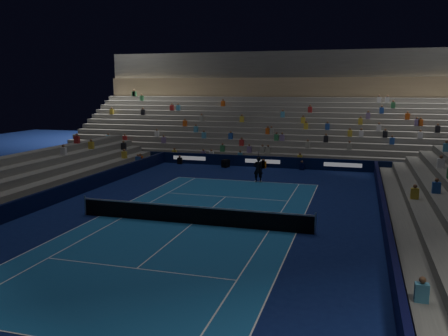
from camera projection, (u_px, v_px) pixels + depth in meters
ground at (192, 224)px, 24.56m from camera, size 90.00×90.00×0.00m
court_surface at (192, 224)px, 24.56m from camera, size 10.97×23.77×0.01m
sponsor_barrier_far at (263, 162)px, 41.97m from camera, size 44.00×0.25×1.00m
sponsor_barrier_east at (387, 231)px, 21.80m from camera, size 0.25×37.00×1.00m
sponsor_barrier_west at (36, 202)px, 27.15m from camera, size 0.25×37.00×1.00m
grandstand_main at (281, 122)px, 50.37m from camera, size 44.00×15.20×11.20m
tennis_net at (192, 215)px, 24.48m from camera, size 12.90×0.10×1.10m
tennis_player at (258, 169)px, 35.29m from camera, size 0.84×0.71×1.96m
broadcast_camera at (225, 163)px, 41.89m from camera, size 0.70×1.07×0.69m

